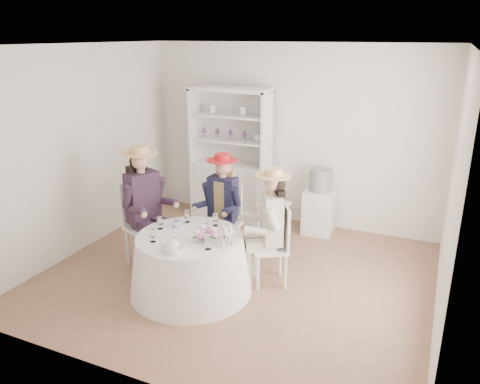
% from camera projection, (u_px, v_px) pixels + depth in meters
% --- Properties ---
extents(ground, '(4.50, 4.50, 0.00)m').
position_uv_depth(ground, '(237.00, 275.00, 5.73)').
color(ground, brown).
rests_on(ground, ground).
extents(ceiling, '(4.50, 4.50, 0.00)m').
position_uv_depth(ceiling, '(236.00, 45.00, 4.86)').
color(ceiling, white).
rests_on(ceiling, wall_back).
extents(wall_back, '(4.50, 0.00, 4.50)m').
position_uv_depth(wall_back, '(291.00, 136.00, 7.02)').
color(wall_back, white).
rests_on(wall_back, ground).
extents(wall_front, '(4.50, 0.00, 4.50)m').
position_uv_depth(wall_front, '(128.00, 236.00, 3.56)').
color(wall_front, white).
rests_on(wall_front, ground).
extents(wall_left, '(0.00, 4.50, 4.50)m').
position_uv_depth(wall_left, '(81.00, 150.00, 6.16)').
color(wall_left, white).
rests_on(wall_left, ground).
extents(wall_right, '(0.00, 4.50, 4.50)m').
position_uv_depth(wall_right, '(452.00, 196.00, 4.43)').
color(wall_right, white).
rests_on(wall_right, ground).
extents(tea_table, '(1.39, 1.39, 0.68)m').
position_uv_depth(tea_table, '(190.00, 264.00, 5.29)').
color(tea_table, white).
rests_on(tea_table, ground).
extents(hutch, '(1.41, 0.94, 2.07)m').
position_uv_depth(hutch, '(231.00, 174.00, 7.29)').
color(hutch, silver).
rests_on(hutch, ground).
extents(side_table, '(0.44, 0.44, 0.66)m').
position_uv_depth(side_table, '(319.00, 212.00, 6.87)').
color(side_table, silver).
rests_on(side_table, ground).
extents(hatbox, '(0.36, 0.36, 0.32)m').
position_uv_depth(hatbox, '(321.00, 180.00, 6.71)').
color(hatbox, black).
rests_on(hatbox, side_table).
extents(guest_left, '(0.64, 0.58, 1.54)m').
position_uv_depth(guest_left, '(144.00, 200.00, 5.76)').
color(guest_left, silver).
rests_on(guest_left, ground).
extents(guest_mid, '(0.51, 0.53, 1.40)m').
position_uv_depth(guest_mid, '(222.00, 201.00, 5.96)').
color(guest_mid, silver).
rests_on(guest_mid, ground).
extents(guest_right, '(0.60, 0.55, 1.41)m').
position_uv_depth(guest_right, '(270.00, 221.00, 5.31)').
color(guest_right, silver).
rests_on(guest_right, ground).
extents(spare_chair, '(0.47, 0.47, 0.95)m').
position_uv_depth(spare_chair, '(271.00, 201.00, 6.77)').
color(spare_chair, silver).
rests_on(spare_chair, ground).
extents(teacup_a, '(0.11, 0.11, 0.07)m').
position_uv_depth(teacup_a, '(176.00, 224.00, 5.40)').
color(teacup_a, white).
rests_on(teacup_a, tea_table).
extents(teacup_b, '(0.07, 0.07, 0.06)m').
position_uv_depth(teacup_b, '(206.00, 227.00, 5.36)').
color(teacup_b, white).
rests_on(teacup_b, tea_table).
extents(teacup_c, '(0.11, 0.11, 0.07)m').
position_uv_depth(teacup_c, '(212.00, 235.00, 5.12)').
color(teacup_c, white).
rests_on(teacup_c, tea_table).
extents(flower_bowl, '(0.22, 0.22, 0.05)m').
position_uv_depth(flower_bowl, '(206.00, 237.00, 5.09)').
color(flower_bowl, white).
rests_on(flower_bowl, tea_table).
extents(flower_arrangement, '(0.19, 0.19, 0.07)m').
position_uv_depth(flower_arrangement, '(205.00, 233.00, 5.03)').
color(flower_arrangement, pink).
rests_on(flower_arrangement, tea_table).
extents(table_teapot, '(0.23, 0.16, 0.17)m').
position_uv_depth(table_teapot, '(172.00, 247.00, 4.75)').
color(table_teapot, white).
rests_on(table_teapot, tea_table).
extents(sandwich_plate, '(0.29, 0.29, 0.06)m').
position_uv_depth(sandwich_plate, '(174.00, 247.00, 4.86)').
color(sandwich_plate, white).
rests_on(sandwich_plate, tea_table).
extents(cupcake_stand, '(0.22, 0.22, 0.21)m').
position_uv_depth(cupcake_stand, '(226.00, 238.00, 4.95)').
color(cupcake_stand, white).
rests_on(cupcake_stand, tea_table).
extents(stemware_set, '(0.87, 0.87, 0.15)m').
position_uv_depth(stemware_set, '(189.00, 230.00, 5.15)').
color(stemware_set, white).
rests_on(stemware_set, tea_table).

